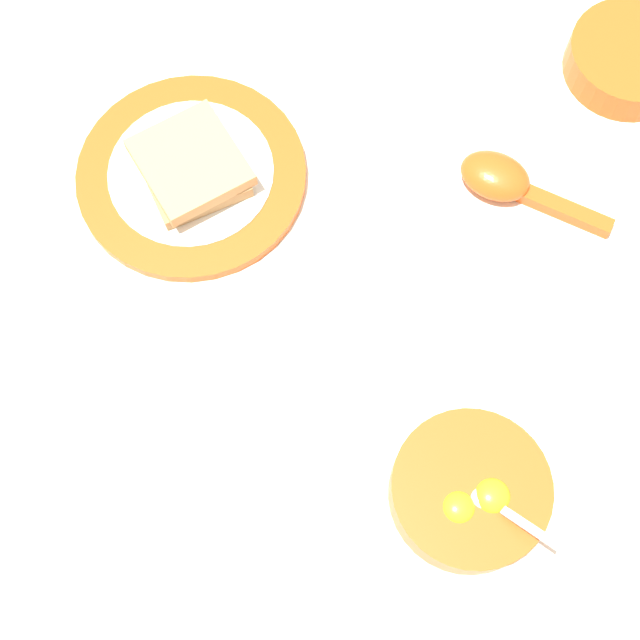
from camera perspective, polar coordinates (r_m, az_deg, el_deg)
ground_plane at (r=0.86m, az=3.82°, el=5.26°), size 3.00×3.00×0.00m
egg_bowl at (r=0.77m, az=9.56°, el=-10.76°), size 0.14×0.13×0.07m
toast_plate at (r=0.89m, az=-8.21°, el=9.18°), size 0.22×0.22×0.01m
toast_sandwich at (r=0.87m, az=-8.28°, el=9.77°), size 0.13×0.13×0.03m
soup_spoon at (r=0.89m, az=11.86°, el=8.66°), size 0.16×0.08×0.03m
congee_bowl at (r=0.99m, az=19.23°, el=15.54°), size 0.13×0.13×0.04m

